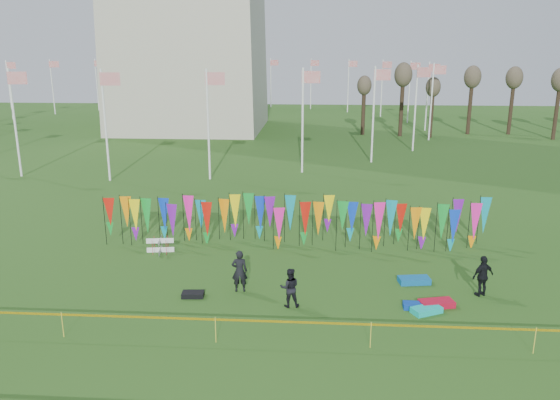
# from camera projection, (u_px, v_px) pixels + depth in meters

# --- Properties ---
(ground) EXTENTS (160.00, 160.00, 0.00)m
(ground) POSITION_uv_depth(u_px,v_px,m) (283.00, 312.00, 19.89)
(ground) COLOR #234C15
(ground) RESTS_ON ground
(flagpole_ring) EXTENTS (57.40, 56.16, 8.00)m
(flagpole_ring) POSITION_uv_depth(u_px,v_px,m) (192.00, 95.00, 65.93)
(flagpole_ring) COLOR white
(flagpole_ring) RESTS_ON ground
(banner_row) EXTENTS (18.64, 0.64, 2.29)m
(banner_row) POSITION_uv_depth(u_px,v_px,m) (298.00, 217.00, 26.45)
(banner_row) COLOR black
(banner_row) RESTS_ON ground
(caution_tape_near) EXTENTS (26.00, 0.02, 0.90)m
(caution_tape_near) POSITION_uv_depth(u_px,v_px,m) (272.00, 323.00, 17.49)
(caution_tape_near) COLOR yellow
(caution_tape_near) RESTS_ON ground
(box_kite) EXTENTS (0.65, 0.65, 0.72)m
(box_kite) POSITION_uv_depth(u_px,v_px,m) (160.00, 245.00, 25.66)
(box_kite) COLOR #B50D2A
(box_kite) RESTS_ON ground
(person_left) EXTENTS (0.67, 0.53, 1.71)m
(person_left) POSITION_uv_depth(u_px,v_px,m) (239.00, 271.00, 21.39)
(person_left) COLOR black
(person_left) RESTS_ON ground
(person_mid) EXTENTS (0.78, 0.53, 1.50)m
(person_mid) POSITION_uv_depth(u_px,v_px,m) (290.00, 288.00, 20.14)
(person_mid) COLOR black
(person_mid) RESTS_ON ground
(person_right) EXTENTS (1.10, 0.92, 1.64)m
(person_right) POSITION_uv_depth(u_px,v_px,m) (483.00, 276.00, 21.01)
(person_right) COLOR black
(person_right) RESTS_ON ground
(kite_bag_turquoise) EXTENTS (1.22, 0.97, 0.22)m
(kite_bag_turquoise) POSITION_uv_depth(u_px,v_px,m) (426.00, 310.00, 19.80)
(kite_bag_turquoise) COLOR #0DC8BE
(kite_bag_turquoise) RESTS_ON ground
(kite_bag_blue) EXTENTS (0.94, 0.52, 0.19)m
(kite_bag_blue) POSITION_uv_depth(u_px,v_px,m) (416.00, 306.00, 20.15)
(kite_bag_blue) COLOR #0A3BAD
(kite_bag_blue) RESTS_ON ground
(kite_bag_red) EXTENTS (1.37, 0.87, 0.23)m
(kite_bag_red) POSITION_uv_depth(u_px,v_px,m) (436.00, 303.00, 20.29)
(kite_bag_red) COLOR red
(kite_bag_red) RESTS_ON ground
(kite_bag_black) EXTENTS (0.88, 0.55, 0.20)m
(kite_bag_black) POSITION_uv_depth(u_px,v_px,m) (193.00, 294.00, 21.09)
(kite_bag_black) COLOR black
(kite_bag_black) RESTS_ON ground
(kite_bag_teal) EXTENTS (1.33, 0.78, 0.24)m
(kite_bag_teal) POSITION_uv_depth(u_px,v_px,m) (414.00, 280.00, 22.34)
(kite_bag_teal) COLOR #0C63AC
(kite_bag_teal) RESTS_ON ground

